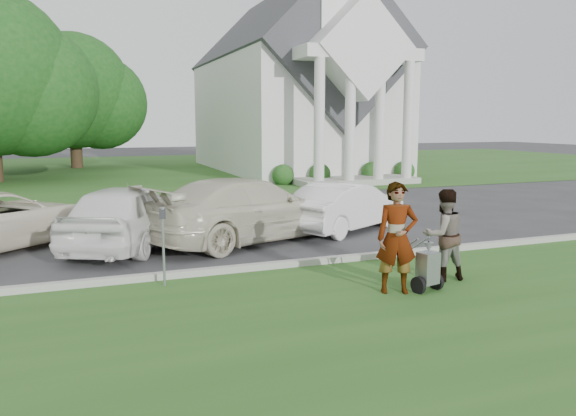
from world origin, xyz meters
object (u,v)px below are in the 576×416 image
tree_back (73,97)px  car_c (247,209)px  church (294,76)px  person_left (397,239)px  striping_cart (427,269)px  person_right (443,236)px  parking_meter_near (163,237)px  car_d (346,206)px  car_b (127,215)px

tree_back → car_c: bearing=-81.4°
church → person_left: (-7.81, -24.93, -4.93)m
striping_cart → person_right: size_ratio=0.64×
parking_meter_near → car_d: 6.86m
person_right → car_d: person_right is taller
car_b → car_c: car_c is taller
tree_back → parking_meter_near: tree_back is taller
striping_cart → car_c: (-1.77, 5.45, 0.40)m
person_right → car_b: bearing=-40.3°
striping_cart → car_c: car_c is taller
car_c → person_right: bearing=-175.3°
person_left → car_b: (-4.19, 5.64, -0.20)m
tree_back → parking_meter_near: 30.17m
person_left → person_right: (1.30, 0.40, -0.11)m
parking_meter_near → church: bearing=63.1°
tree_back → car_c: (4.01, -26.49, -3.90)m
car_d → tree_back: bearing=-14.1°
person_right → car_c: person_right is taller
person_right → car_c: bearing=-59.8°
striping_cart → car_b: bearing=116.8°
church → person_right: bearing=-104.9°
tree_back → striping_cart: tree_back is taller
tree_back → car_d: tree_back is taller
parking_meter_near → car_c: size_ratio=0.27×
church → person_left: bearing=-107.4°
car_c → car_d: size_ratio=1.35×
tree_back → parking_meter_near: size_ratio=6.36×
person_left → person_right: 1.36m
tree_back → car_b: bearing=-87.8°
church → person_right: size_ratio=13.48×
tree_back → person_left: size_ratio=4.78×
tree_back → person_right: (6.50, -31.41, -3.83)m
church → person_right: 25.88m
church → car_d: 20.81m
car_d → church: bearing=-46.4°
person_left → car_d: 5.99m
parking_meter_near → car_d: bearing=33.5°
striping_cart → person_left: 0.83m
person_left → car_d: (1.86, 5.69, -0.31)m
person_left → person_right: bearing=37.6°
tree_back → car_c: size_ratio=1.69×
car_c → tree_back: bearing=-13.6°
church → parking_meter_near: (-11.67, -23.03, -4.99)m
parking_meter_near → car_b: bearing=95.1°
striping_cart → person_left: size_ratio=0.57×
parking_meter_near → tree_back: bearing=92.6°
car_c → car_d: bearing=-105.2°
striping_cart → car_b: size_ratio=0.24×
person_right → parking_meter_near: size_ratio=1.18×
parking_meter_near → person_right: bearing=-16.2°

